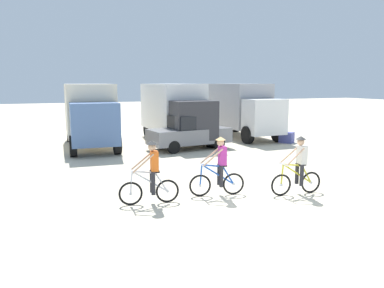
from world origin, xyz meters
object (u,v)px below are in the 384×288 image
Objects in this scene: sedan_parked at (190,132)px; cyclist_orange_shirt at (151,175)px; supply_crate at (287,137)px; box_truck_cream_rv at (90,112)px; box_truck_grey_hauler at (240,107)px; cyclist_cowboy_hat at (219,168)px; box_truck_avon_van at (175,110)px; cyclist_near_camera at (298,168)px.

cyclist_orange_shirt is at bearing -118.23° from sedan_parked.
sedan_parked is 5.87× the size of supply_crate.
supply_crate is (10.64, -2.74, -1.57)m from box_truck_cream_rv.
box_truck_grey_hauler is 3.74× the size of cyclist_cowboy_hat.
box_truck_avon_van is (4.84, 0.07, 0.00)m from box_truck_cream_rv.
box_truck_avon_van is 1.00× the size of box_truck_grey_hauler.
supply_crate is (8.20, 8.11, -0.54)m from cyclist_cowboy_hat.
supply_crate is (5.95, -0.04, -0.58)m from sedan_parked.
supply_crate is at bearing -25.86° from box_truck_avon_van.
cyclist_cowboy_hat is (-6.87, -11.35, -1.03)m from box_truck_grey_hauler.
sedan_parked is at bearing 74.56° from cyclist_cowboy_hat.
box_truck_cream_rv is at bearing 165.54° from supply_crate.
box_truck_grey_hauler reaches higher than cyclist_cowboy_hat.
box_truck_cream_rv is at bearing -176.96° from box_truck_grey_hauler.
box_truck_avon_van is 1.54× the size of sedan_parked.
box_truck_grey_hauler is 13.00m from cyclist_near_camera.
cyclist_orange_shirt is at bearing -128.35° from box_truck_grey_hauler.
cyclist_near_camera is at bearing -110.51° from box_truck_grey_hauler.
box_truck_grey_hauler is 9.11× the size of supply_crate.
cyclist_orange_shirt is at bearing 170.53° from cyclist_near_camera.
box_truck_avon_van is at bearing 89.65° from cyclist_near_camera.
cyclist_near_camera is 2.44× the size of supply_crate.
box_truck_avon_van is 11.75m from cyclist_near_camera.
box_truck_grey_hauler is 3.74× the size of cyclist_orange_shirt.
box_truck_avon_van is 2.95m from sedan_parked.
box_truck_grey_hauler is (9.31, 0.49, 0.00)m from box_truck_cream_rv.
cyclist_cowboy_hat is at bearing -121.17° from box_truck_grey_hauler.
box_truck_cream_rv reaches higher than sedan_parked.
box_truck_cream_rv and box_truck_grey_hauler have the same top height.
cyclist_cowboy_hat is at bearing -135.31° from supply_crate.
cyclist_near_camera is (2.33, -0.79, 0.00)m from cyclist_cowboy_hat.
box_truck_grey_hauler reaches higher than cyclist_near_camera.
box_truck_cream_rv is 9.17× the size of supply_crate.
box_truck_avon_van is at bearing 77.61° from cyclist_cowboy_hat.
cyclist_orange_shirt reaches higher than supply_crate.
sedan_parked is 2.41× the size of cyclist_cowboy_hat.
box_truck_avon_van reaches higher than sedan_parked.
cyclist_cowboy_hat is at bearing 161.36° from cyclist_near_camera.
box_truck_avon_van reaches higher than supply_crate.
sedan_parked is (4.69, -2.71, -0.99)m from box_truck_cream_rv.
cyclist_near_camera is at bearing -90.35° from box_truck_avon_van.
cyclist_near_camera is at bearing -67.72° from box_truck_cream_rv.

